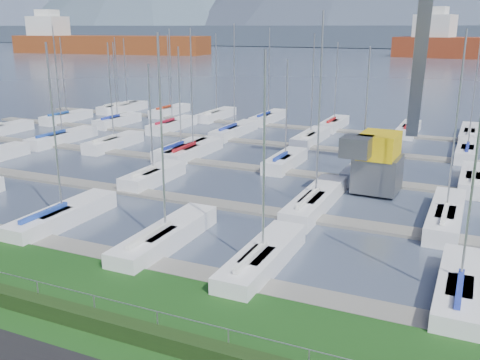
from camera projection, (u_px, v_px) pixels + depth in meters
The scene contains 8 objects.
water at pixel (460, 53), 248.87m from camera, with size 800.00×540.00×0.20m, color #434E63.
hedge at pixel (109, 325), 20.89m from camera, with size 80.00×0.70×0.70m, color #1C3212.
fence at pixel (114, 301), 21.00m from camera, with size 0.04×0.04×80.00m, color #9A9DA2.
foothill at pixel (468, 36), 308.33m from camera, with size 900.00×80.00×12.00m, color #3D495A.
docks at pixel (310, 175), 44.14m from camera, with size 90.00×41.60×0.25m.
crane at pixel (391, 115), 38.99m from camera, with size 5.31×13.26×22.35m.
cargo_ship_west at pixel (101, 45), 241.85m from camera, with size 92.20×29.07×21.50m.
sailboat_fleet at pixel (299, 101), 46.26m from camera, with size 76.51×49.68×13.36m.
Camera 1 is at (12.33, -15.12, 11.59)m, focal length 40.00 mm.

